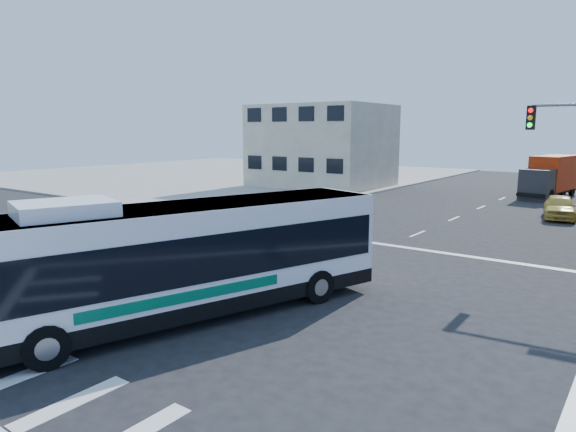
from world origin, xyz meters
The scene contains 6 objects.
ground centered at (0.00, 0.00, 0.00)m, with size 120.00×120.00×0.00m, color black.
sidewalk_nw centered at (-35.00, 35.00, 0.07)m, with size 50.00×50.00×0.15m, color gray.
building_west centered at (-17.02, 29.98, 4.01)m, with size 12.06×10.06×8.00m.
transit_bus centered at (-0.78, -3.21, 1.86)m, with size 6.68×13.05×3.80m.
box_truck centered at (2.89, 34.18, 1.68)m, with size 3.44×7.96×3.46m.
parked_car centered at (5.38, 23.05, 0.76)m, with size 1.79×4.46×1.52m, color gold.
Camera 1 is at (10.45, -13.31, 5.60)m, focal length 32.00 mm.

